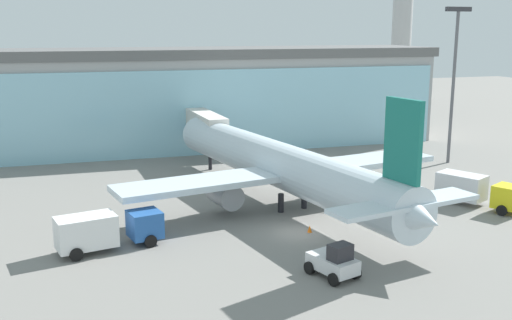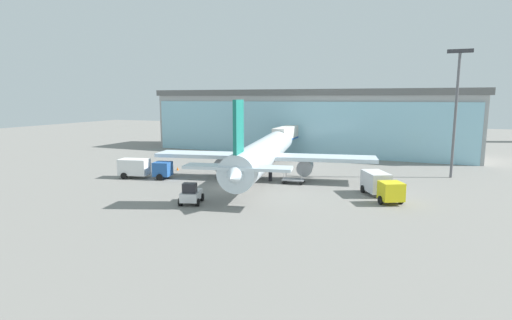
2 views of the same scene
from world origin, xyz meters
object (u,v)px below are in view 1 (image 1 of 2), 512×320
at_px(baggage_cart, 343,201).
at_px(jet_bridge, 201,122).
at_px(airplane, 280,165).
at_px(safety_cone_nose, 310,229).
at_px(fuel_truck, 476,190).
at_px(control_tower, 403,0).
at_px(pushback_tug, 334,262).
at_px(apron_light_mast, 454,71).
at_px(catering_truck, 106,230).
at_px(safety_cone_wingtip, 113,215).

bearing_deg(baggage_cart, jet_bridge, 103.03).
bearing_deg(airplane, safety_cone_nose, 166.18).
bearing_deg(fuel_truck, baggage_cart, -134.40).
xyz_separation_m(control_tower, airplane, (-55.41, -70.07, -17.64)).
relative_size(jet_bridge, control_tower, 0.43).
distance_m(airplane, pushback_tug, 16.35).
relative_size(control_tower, apron_light_mast, 1.91).
height_order(control_tower, catering_truck, control_tower).
distance_m(fuel_truck, safety_cone_wingtip, 31.09).
height_order(apron_light_mast, catering_truck, apron_light_mast).
bearing_deg(control_tower, baggage_cart, -124.84).
distance_m(fuel_truck, baggage_cart, 11.66).
bearing_deg(airplane, control_tower, -48.25).
relative_size(catering_truck, fuel_truck, 1.01).
bearing_deg(apron_light_mast, jet_bridge, 158.97).
bearing_deg(catering_truck, apron_light_mast, 10.74).
xyz_separation_m(airplane, catering_truck, (-15.52, -6.58, -2.02)).
bearing_deg(safety_cone_wingtip, airplane, -1.52).
height_order(jet_bridge, apron_light_mast, apron_light_mast).
bearing_deg(airplane, pushback_tug, 161.26).
height_order(apron_light_mast, baggage_cart, apron_light_mast).
bearing_deg(fuel_truck, airplane, -137.34).
xyz_separation_m(pushback_tug, safety_cone_nose, (1.95, 8.17, -0.70)).
bearing_deg(baggage_cart, pushback_tug, -123.74).
xyz_separation_m(jet_bridge, airplane, (2.31, -19.65, -1.01)).
relative_size(apron_light_mast, safety_cone_wingtip, 31.84).
xyz_separation_m(fuel_truck, baggage_cart, (-11.06, 3.57, -0.97)).
bearing_deg(apron_light_mast, control_tower, 62.95).
bearing_deg(safety_cone_wingtip, safety_cone_nose, -30.48).
bearing_deg(jet_bridge, catering_truck, 151.75).
bearing_deg(pushback_tug, safety_cone_wingtip, 19.09).
bearing_deg(safety_cone_wingtip, jet_bridge, 57.84).
height_order(control_tower, baggage_cart, control_tower).
xyz_separation_m(catering_truck, safety_cone_nose, (14.99, -1.22, -1.19)).
distance_m(catering_truck, pushback_tug, 16.08).
relative_size(apron_light_mast, pushback_tug, 4.88).
height_order(apron_light_mast, fuel_truck, apron_light_mast).
distance_m(pushback_tug, safety_cone_nose, 8.43).
relative_size(apron_light_mast, baggage_cart, 5.98).
distance_m(control_tower, safety_cone_nose, 98.12).
height_order(jet_bridge, control_tower, control_tower).
xyz_separation_m(control_tower, apron_light_mast, (-31.00, -60.70, -10.65)).
bearing_deg(baggage_cart, airplane, 147.96).
bearing_deg(safety_cone_nose, safety_cone_wingtip, 149.52).
height_order(jet_bridge, safety_cone_nose, jet_bridge).
xyz_separation_m(control_tower, pushback_tug, (-57.89, -86.04, -20.15)).
bearing_deg(jet_bridge, baggage_cart, -163.48).
height_order(control_tower, pushback_tug, control_tower).
relative_size(apron_light_mast, fuel_truck, 2.33).
height_order(control_tower, fuel_truck, control_tower).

